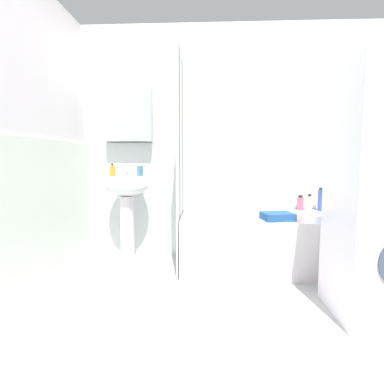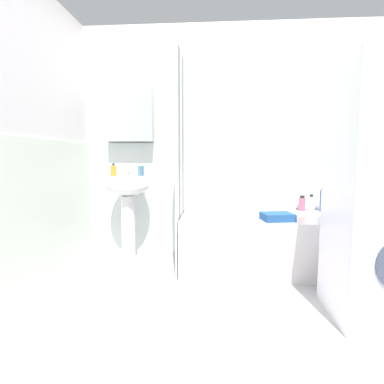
{
  "view_description": "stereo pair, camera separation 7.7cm",
  "coord_description": "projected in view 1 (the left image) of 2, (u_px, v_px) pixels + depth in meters",
  "views": [
    {
      "loc": [
        -0.24,
        -2.12,
        1.06
      ],
      "look_at": [
        -0.39,
        0.82,
        0.73
      ],
      "focal_mm": 29.82,
      "sensor_mm": 36.0,
      "label": 1
    },
    {
      "loc": [
        -0.16,
        -2.11,
        1.06
      ],
      "look_at": [
        -0.39,
        0.82,
        0.73
      ],
      "focal_mm": 29.82,
      "sensor_mm": 36.0,
      "label": 2
    }
  ],
  "objects": [
    {
      "name": "wall_back_tiled",
      "position": [
        225.0,
        149.0,
        3.34
      ],
      "size": [
        3.6,
        0.18,
        2.4
      ],
      "color": "silver",
      "rests_on": "ground_plane"
    },
    {
      "name": "lotion_bottle",
      "position": [
        320.0,
        200.0,
        3.21
      ],
      "size": [
        0.05,
        0.05,
        0.24
      ],
      "color": "#364A9A",
      "rests_on": "bathtub"
    },
    {
      "name": "wall_left_tiled",
      "position": [
        39.0,
        149.0,
        2.51
      ],
      "size": [
        0.07,
        1.81,
        2.4
      ],
      "color": "white",
      "rests_on": "ground_plane"
    },
    {
      "name": "faucet",
      "position": [
        128.0,
        170.0,
        3.26
      ],
      "size": [
        0.03,
        0.12,
        0.12
      ],
      "color": "silver",
      "rests_on": "sink"
    },
    {
      "name": "shower_curtain",
      "position": [
        181.0,
        163.0,
        2.97
      ],
      "size": [
        0.01,
        0.74,
        2.0
      ],
      "color": "white",
      "rests_on": "ground_plane"
    },
    {
      "name": "shampoo_bottle",
      "position": [
        309.0,
        203.0,
        3.24
      ],
      "size": [
        0.04,
        0.04,
        0.17
      ],
      "color": "white",
      "rests_on": "bathtub"
    },
    {
      "name": "toothbrush_cup",
      "position": [
        140.0,
        171.0,
        3.22
      ],
      "size": [
        0.06,
        0.06,
        0.1
      ],
      "primitive_type": "cylinder",
      "color": "teal",
      "rests_on": "sink"
    },
    {
      "name": "sink",
      "position": [
        127.0,
        199.0,
        3.21
      ],
      "size": [
        0.44,
        0.34,
        0.86
      ],
      "color": "white",
      "rests_on": "ground_plane"
    },
    {
      "name": "washer_dryer_stack",
      "position": [
        383.0,
        192.0,
        2.05
      ],
      "size": [
        0.57,
        0.58,
        1.66
      ],
      "color": "white",
      "rests_on": "ground_plane"
    },
    {
      "name": "soap_dispenser",
      "position": [
        112.0,
        171.0,
        3.16
      ],
      "size": [
        0.06,
        0.06,
        0.13
      ],
      "color": "gold",
      "rests_on": "sink"
    },
    {
      "name": "bathtub",
      "position": [
        266.0,
        242.0,
        3.01
      ],
      "size": [
        1.59,
        0.74,
        0.51
      ],
      "primitive_type": "cube",
      "color": "white",
      "rests_on": "ground_plane"
    },
    {
      "name": "towel_folded",
      "position": [
        277.0,
        216.0,
        2.77
      ],
      "size": [
        0.29,
        0.25,
        0.06
      ],
      "primitive_type": "cube",
      "rotation": [
        0.0,
        0.0,
        0.2
      ],
      "color": "#234E8B",
      "rests_on": "bathtub"
    },
    {
      "name": "conditioner_bottle",
      "position": [
        331.0,
        203.0,
        3.23
      ],
      "size": [
        0.05,
        0.05,
        0.17
      ],
      "color": "#2C8050",
      "rests_on": "bathtub"
    },
    {
      "name": "body_wash_bottle",
      "position": [
        300.0,
        203.0,
        3.26
      ],
      "size": [
        0.06,
        0.06,
        0.16
      ],
      "color": "#BF5572",
      "rests_on": "bathtub"
    },
    {
      "name": "ground_plane",
      "position": [
        242.0,
        313.0,
        2.21
      ],
      "size": [
        4.8,
        5.6,
        0.04
      ],
      "primitive_type": "cube",
      "color": "#B7B8B6"
    }
  ]
}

